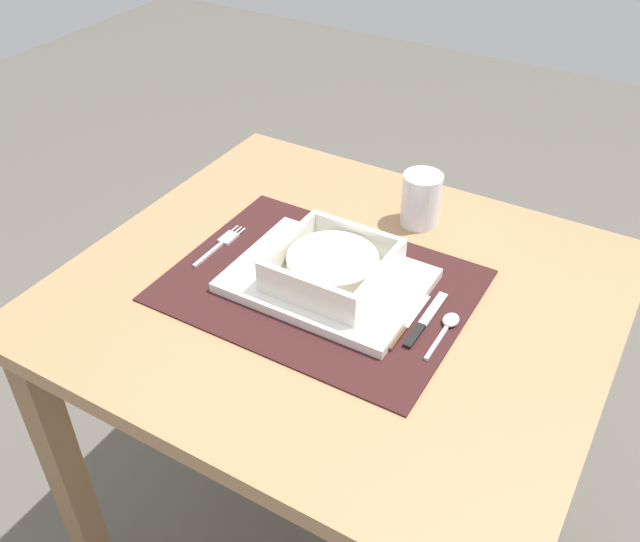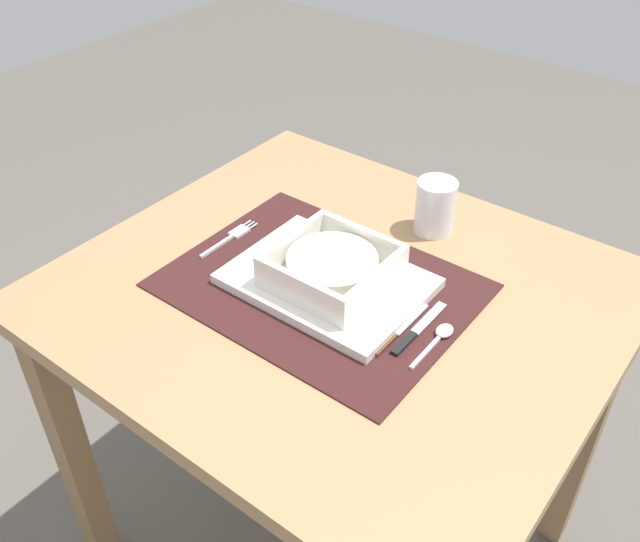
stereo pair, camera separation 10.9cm
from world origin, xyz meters
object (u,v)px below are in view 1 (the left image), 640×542
Objects in this scene: dining_table at (338,339)px; bread_knife at (405,325)px; drinking_glass at (421,202)px; porridge_bowl at (333,267)px; butter_knife at (423,323)px; spoon at (448,324)px; fork at (223,243)px.

dining_table is 0.18m from bread_knife.
porridge_bowl is at bearing -99.65° from drinking_glass.
drinking_glass is (0.04, 0.24, 0.00)m from porridge_bowl.
dining_table is at bearing 173.78° from butter_knife.
porridge_bowl reaches higher than dining_table.
spoon is at bearing -57.49° from drinking_glass.
spoon is (0.41, -0.00, 0.00)m from fork.
porridge_bowl reaches higher than bread_knife.
butter_knife is at bearing -155.88° from spoon.
porridge_bowl is 1.23× the size of butter_knife.
dining_table is at bearing 169.14° from bread_knife.
fork is at bearing -176.95° from spoon.
drinking_glass is at bearing 38.17° from fork.
porridge_bowl is 0.20m from spoon.
spoon is 0.80× the size of bread_knife.
spoon reaches higher than dining_table.
bread_knife reaches higher than dining_table.
dining_table is 0.16m from porridge_bowl.
fork is 0.36m from bread_knife.
dining_table is 0.26m from fork.
dining_table is 0.28m from drinking_glass.
butter_knife is at bearing -3.28° from porridge_bowl.
bread_knife is at bearing -138.96° from butter_knife.
spoon is 0.04m from butter_knife.
bread_knife is 1.42× the size of drinking_glass.
porridge_bowl is at bearing -175.56° from spoon.
drinking_glass reaches higher than spoon.
dining_table is at bearing -3.37° from fork.
fork is 0.38m from butter_knife.
porridge_bowl is at bearing -128.55° from dining_table.
spoon is at bearing 33.95° from bread_knife.
porridge_bowl is at bearing 173.29° from bread_knife.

